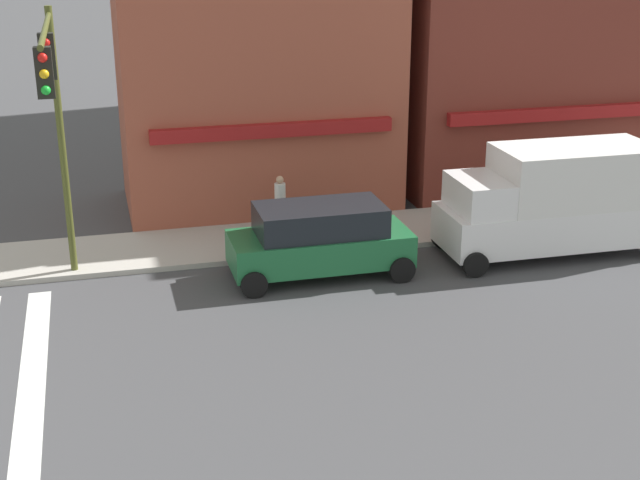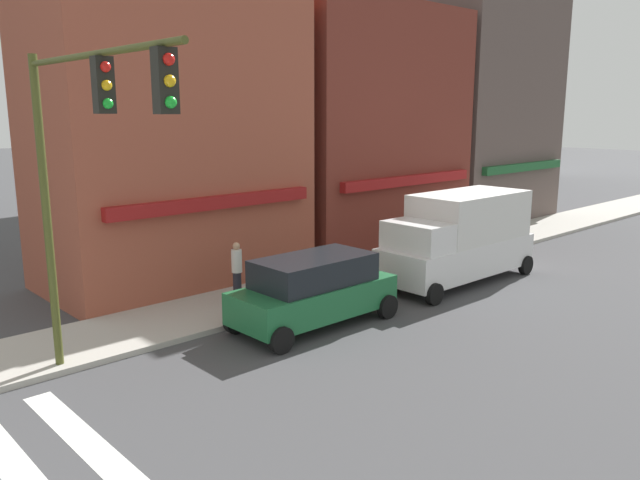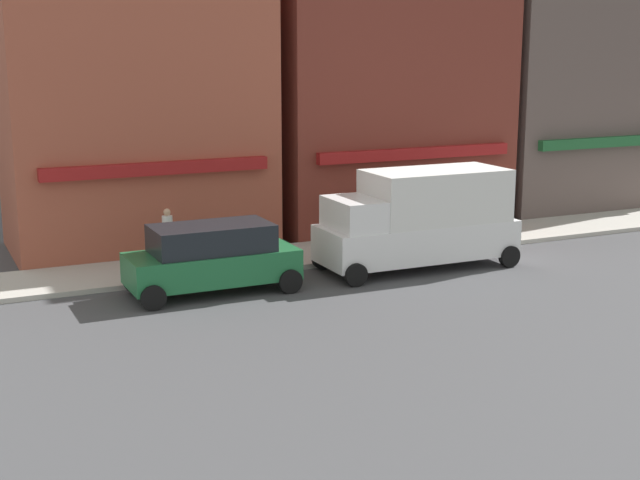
# 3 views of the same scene
# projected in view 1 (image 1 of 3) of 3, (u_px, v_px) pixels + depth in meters

# --- Properties ---
(traffic_signal) EXTENTS (0.32, 6.08, 6.92)m
(traffic_signal) POSITION_uv_depth(u_px,v_px,m) (54.00, 101.00, 19.89)
(traffic_signal) COLOR #474C1E
(traffic_signal) RESTS_ON ground_plane
(suv_green) EXTENTS (4.70, 2.12, 1.94)m
(suv_green) POSITION_uv_depth(u_px,v_px,m) (320.00, 239.00, 23.14)
(suv_green) COLOR #1E6638
(suv_green) RESTS_ON ground_plane
(box_truck_white) EXTENTS (6.22, 2.42, 3.04)m
(box_truck_white) POSITION_uv_depth(u_px,v_px,m) (555.00, 199.00, 24.54)
(box_truck_white) COLOR white
(box_truck_white) RESTS_ON ground_plane
(pedestrian_blue_shirt) EXTENTS (0.32, 0.32, 1.77)m
(pedestrian_blue_shirt) POSITION_uv_depth(u_px,v_px,m) (590.00, 181.00, 28.00)
(pedestrian_blue_shirt) COLOR #23232D
(pedestrian_blue_shirt) RESTS_ON sidewalk_left
(pedestrian_green_top) EXTENTS (0.32, 0.32, 1.77)m
(pedestrian_green_top) POSITION_uv_depth(u_px,v_px,m) (558.00, 184.00, 27.73)
(pedestrian_green_top) COLOR #23232D
(pedestrian_green_top) RESTS_ON sidewalk_left
(pedestrian_white_shirt) EXTENTS (0.32, 0.32, 1.77)m
(pedestrian_white_shirt) POSITION_uv_depth(u_px,v_px,m) (280.00, 204.00, 25.79)
(pedestrian_white_shirt) COLOR #23232D
(pedestrian_white_shirt) RESTS_ON sidewalk_left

